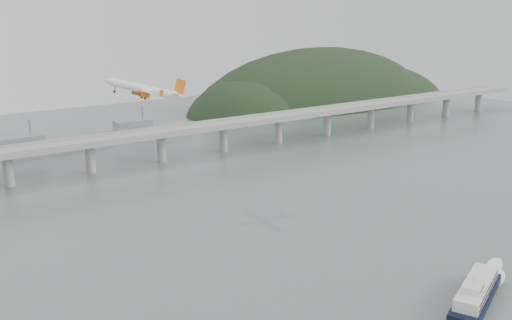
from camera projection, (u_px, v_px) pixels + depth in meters
ground at (332, 274)px, 243.00m from camera, size 900.00×900.00×0.00m
bridge at (132, 141)px, 397.50m from camera, size 800.00×22.00×23.90m
headland at (327, 118)px, 668.14m from camera, size 365.00×155.00×156.00m
ferry at (476, 293)px, 219.88m from camera, size 66.73×35.25×13.43m
airliner at (145, 89)px, 281.87m from camera, size 40.75×37.05×13.99m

